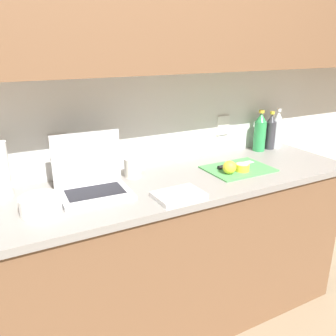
{
  "coord_description": "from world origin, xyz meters",
  "views": [
    {
      "loc": [
        -0.65,
        -1.48,
        1.55
      ],
      "look_at": [
        0.14,
        -0.01,
        0.97
      ],
      "focal_mm": 38.0,
      "sensor_mm": 36.0,
      "label": 1
    }
  ],
  "objects_px": {
    "bottle_oil_tall": "(270,132)",
    "bottle_water_clear": "(277,130)",
    "lemon_whole_beside": "(229,167)",
    "bowl_white": "(41,205)",
    "bottle_green_soda": "(260,132)",
    "knife": "(230,165)",
    "lemon_half_cut": "(242,167)",
    "laptop": "(92,179)",
    "cutting_board": "(238,169)",
    "measuring_cup": "(133,168)"
  },
  "relations": [
    {
      "from": "knife",
      "to": "bottle_water_clear",
      "type": "bearing_deg",
      "value": 15.06
    },
    {
      "from": "bottle_oil_tall",
      "to": "bowl_white",
      "type": "distance_m",
      "value": 1.54
    },
    {
      "from": "lemon_half_cut",
      "to": "bottle_green_soda",
      "type": "height_order",
      "value": "bottle_green_soda"
    },
    {
      "from": "lemon_half_cut",
      "to": "cutting_board",
      "type": "bearing_deg",
      "value": 77.73
    },
    {
      "from": "bottle_oil_tall",
      "to": "bottle_green_soda",
      "type": "bearing_deg",
      "value": 180.0
    },
    {
      "from": "bottle_oil_tall",
      "to": "laptop",
      "type": "bearing_deg",
      "value": -172.82
    },
    {
      "from": "lemon_half_cut",
      "to": "lemon_whole_beside",
      "type": "bearing_deg",
      "value": -178.29
    },
    {
      "from": "knife",
      "to": "laptop",
      "type": "bearing_deg",
      "value": 172.26
    },
    {
      "from": "laptop",
      "to": "bottle_water_clear",
      "type": "distance_m",
      "value": 1.33
    },
    {
      "from": "lemon_half_cut",
      "to": "bottle_green_soda",
      "type": "xyz_separation_m",
      "value": [
        0.37,
        0.28,
        0.09
      ]
    },
    {
      "from": "knife",
      "to": "measuring_cup",
      "type": "xyz_separation_m",
      "value": [
        -0.53,
        0.13,
        0.03
      ]
    },
    {
      "from": "lemon_whole_beside",
      "to": "cutting_board",
      "type": "bearing_deg",
      "value": 25.52
    },
    {
      "from": "bottle_water_clear",
      "to": "bowl_white",
      "type": "relative_size",
      "value": 1.55
    },
    {
      "from": "lemon_whole_beside",
      "to": "bowl_white",
      "type": "height_order",
      "value": "lemon_whole_beside"
    },
    {
      "from": "cutting_board",
      "to": "knife",
      "type": "xyz_separation_m",
      "value": [
        -0.03,
        0.04,
        0.01
      ]
    },
    {
      "from": "laptop",
      "to": "cutting_board",
      "type": "xyz_separation_m",
      "value": [
        0.81,
        -0.08,
        -0.06
      ]
    },
    {
      "from": "measuring_cup",
      "to": "bowl_white",
      "type": "relative_size",
      "value": 0.64
    },
    {
      "from": "laptop",
      "to": "bottle_green_soda",
      "type": "height_order",
      "value": "laptop"
    },
    {
      "from": "lemon_half_cut",
      "to": "lemon_whole_beside",
      "type": "distance_m",
      "value": 0.09
    },
    {
      "from": "bottle_oil_tall",
      "to": "knife",
      "type": "bearing_deg",
      "value": -157.7
    },
    {
      "from": "laptop",
      "to": "lemon_whole_beside",
      "type": "distance_m",
      "value": 0.72
    },
    {
      "from": "lemon_whole_beside",
      "to": "measuring_cup",
      "type": "bearing_deg",
      "value": 154.49
    },
    {
      "from": "bottle_oil_tall",
      "to": "bowl_white",
      "type": "bearing_deg",
      "value": -169.85
    },
    {
      "from": "knife",
      "to": "lemon_half_cut",
      "type": "xyz_separation_m",
      "value": [
        0.02,
        -0.08,
        0.01
      ]
    },
    {
      "from": "knife",
      "to": "bottle_green_soda",
      "type": "relative_size",
      "value": 0.98
    },
    {
      "from": "bottle_oil_tall",
      "to": "bottle_water_clear",
      "type": "relative_size",
      "value": 0.95
    },
    {
      "from": "laptop",
      "to": "lemon_whole_beside",
      "type": "xyz_separation_m",
      "value": [
        0.71,
        -0.12,
        -0.02
      ]
    },
    {
      "from": "lemon_whole_beside",
      "to": "measuring_cup",
      "type": "distance_m",
      "value": 0.51
    },
    {
      "from": "cutting_board",
      "to": "bottle_oil_tall",
      "type": "bearing_deg",
      "value": 27.55
    },
    {
      "from": "bottle_water_clear",
      "to": "measuring_cup",
      "type": "bearing_deg",
      "value": -176.72
    },
    {
      "from": "bottle_water_clear",
      "to": "cutting_board",
      "type": "bearing_deg",
      "value": -155.2
    },
    {
      "from": "laptop",
      "to": "lemon_half_cut",
      "type": "relative_size",
      "value": 4.4
    },
    {
      "from": "lemon_whole_beside",
      "to": "bottle_water_clear",
      "type": "distance_m",
      "value": 0.67
    },
    {
      "from": "bottle_green_soda",
      "to": "bowl_white",
      "type": "xyz_separation_m",
      "value": [
        -1.42,
        -0.27,
        -0.09
      ]
    },
    {
      "from": "laptop",
      "to": "measuring_cup",
      "type": "relative_size",
      "value": 3.07
    },
    {
      "from": "cutting_board",
      "to": "bottle_green_soda",
      "type": "relative_size",
      "value": 1.35
    },
    {
      "from": "bottle_green_soda",
      "to": "bottle_oil_tall",
      "type": "xyz_separation_m",
      "value": [
        0.09,
        0.0,
        -0.01
      ]
    },
    {
      "from": "lemon_half_cut",
      "to": "laptop",
      "type": "bearing_deg",
      "value": 171.48
    },
    {
      "from": "lemon_whole_beside",
      "to": "bottle_oil_tall",
      "type": "xyz_separation_m",
      "value": [
        0.55,
        0.28,
        0.07
      ]
    },
    {
      "from": "laptop",
      "to": "knife",
      "type": "bearing_deg",
      "value": 0.24
    },
    {
      "from": "laptop",
      "to": "bottle_water_clear",
      "type": "bearing_deg",
      "value": 9.81
    },
    {
      "from": "bottle_green_soda",
      "to": "lemon_half_cut",
      "type": "bearing_deg",
      "value": -142.71
    },
    {
      "from": "bottle_green_soda",
      "to": "lemon_whole_beside",
      "type": "bearing_deg",
      "value": -148.31
    },
    {
      "from": "cutting_board",
      "to": "bottle_oil_tall",
      "type": "height_order",
      "value": "bottle_oil_tall"
    },
    {
      "from": "bottle_green_soda",
      "to": "bottle_water_clear",
      "type": "height_order",
      "value": "bottle_green_soda"
    },
    {
      "from": "cutting_board",
      "to": "lemon_half_cut",
      "type": "distance_m",
      "value": 0.05
    },
    {
      "from": "laptop",
      "to": "measuring_cup",
      "type": "bearing_deg",
      "value": 24.3
    },
    {
      "from": "laptop",
      "to": "cutting_board",
      "type": "relative_size",
      "value": 0.93
    },
    {
      "from": "bottle_oil_tall",
      "to": "bottle_water_clear",
      "type": "distance_m",
      "value": 0.06
    },
    {
      "from": "cutting_board",
      "to": "lemon_half_cut",
      "type": "xyz_separation_m",
      "value": [
        -0.01,
        -0.04,
        0.02
      ]
    }
  ]
}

